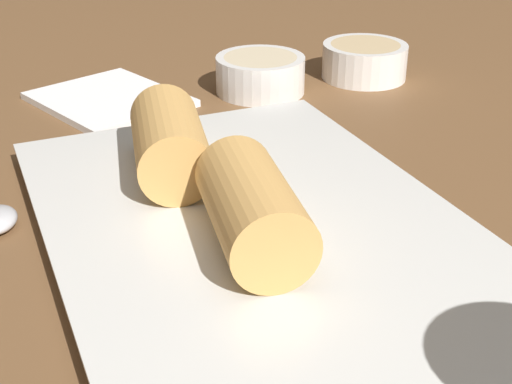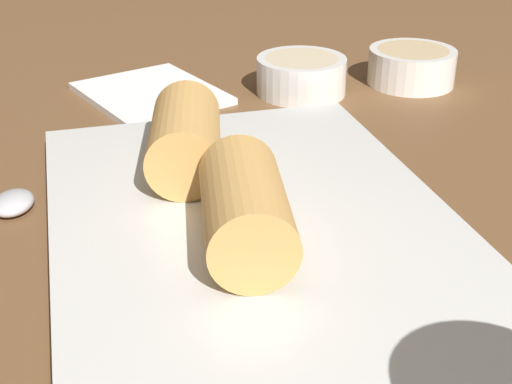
{
  "view_description": "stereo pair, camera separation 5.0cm",
  "coord_description": "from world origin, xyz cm",
  "px_view_note": "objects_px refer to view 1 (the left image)",
  "views": [
    {
      "loc": [
        29.51,
        -15.42,
        23.81
      ],
      "look_at": [
        -3.11,
        -1.34,
        5.33
      ],
      "focal_mm": 50.0,
      "sensor_mm": 36.0,
      "label": 1
    },
    {
      "loc": [
        31.17,
        -10.7,
        23.81
      ],
      "look_at": [
        -3.11,
        -1.34,
        5.33
      ],
      "focal_mm": 50.0,
      "sensor_mm": 36.0,
      "label": 2
    }
  ],
  "objects_px": {
    "napkin": "(109,99)",
    "serving_plate": "(256,231)",
    "dipping_bowl_far": "(364,60)",
    "dipping_bowl_near": "(260,73)"
  },
  "relations": [
    {
      "from": "dipping_bowl_far",
      "to": "napkin",
      "type": "relative_size",
      "value": 0.53
    },
    {
      "from": "dipping_bowl_near",
      "to": "napkin",
      "type": "bearing_deg",
      "value": -101.36
    },
    {
      "from": "dipping_bowl_near",
      "to": "napkin",
      "type": "height_order",
      "value": "dipping_bowl_near"
    },
    {
      "from": "dipping_bowl_near",
      "to": "dipping_bowl_far",
      "type": "bearing_deg",
      "value": 89.04
    },
    {
      "from": "dipping_bowl_far",
      "to": "napkin",
      "type": "distance_m",
      "value": 0.24
    },
    {
      "from": "dipping_bowl_far",
      "to": "napkin",
      "type": "bearing_deg",
      "value": -96.76
    },
    {
      "from": "dipping_bowl_near",
      "to": "napkin",
      "type": "distance_m",
      "value": 0.14
    },
    {
      "from": "serving_plate",
      "to": "napkin",
      "type": "height_order",
      "value": "serving_plate"
    },
    {
      "from": "napkin",
      "to": "serving_plate",
      "type": "bearing_deg",
      "value": 5.42
    },
    {
      "from": "serving_plate",
      "to": "napkin",
      "type": "xyz_separation_m",
      "value": [
        -0.27,
        -0.03,
        -0.0
      ]
    }
  ]
}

